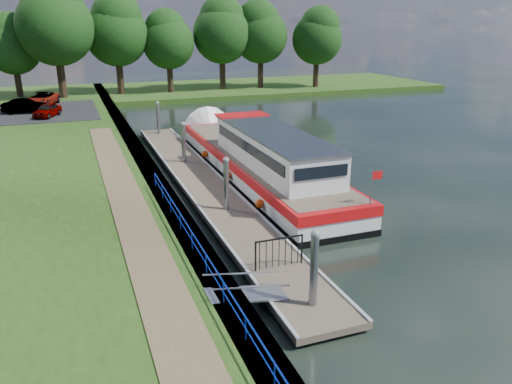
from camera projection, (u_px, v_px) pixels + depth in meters
name	position (u px, v px, depth m)	size (l,w,h in m)	color
ground	(305.00, 307.00, 16.23)	(160.00, 160.00, 0.00)	black
bank_edge	(150.00, 177.00, 28.55)	(1.10, 90.00, 0.78)	#473D2D
far_bank	(215.00, 89.00, 66.18)	(60.00, 18.00, 0.60)	#234413
footpath	(133.00, 217.00, 21.60)	(1.60, 40.00, 0.05)	brown
carpark	(17.00, 113.00, 45.98)	(14.00, 12.00, 0.06)	black
blue_fence	(198.00, 247.00, 17.55)	(0.04, 18.04, 0.72)	#0C2DBF
pontoon	(203.00, 186.00, 27.69)	(2.50, 30.00, 0.56)	brown
mooring_piles	(202.00, 167.00, 27.33)	(0.30, 27.30, 3.55)	gray
gangway	(246.00, 293.00, 15.86)	(2.58, 1.00, 0.92)	#A5A8AD
gate_panel	(279.00, 248.00, 17.81)	(1.85, 0.05, 1.15)	black
barge	(254.00, 158.00, 29.84)	(4.36, 21.15, 4.78)	black
horizon_trees	(106.00, 30.00, 56.25)	(54.38, 10.03, 12.87)	#332316
car_a	(47.00, 110.00, 43.88)	(1.39, 3.47, 1.18)	#999999
car_b	(25.00, 106.00, 45.57)	(1.39, 3.99, 1.32)	#999999
car_d	(42.00, 99.00, 49.61)	(2.23, 4.83, 1.34)	#999999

